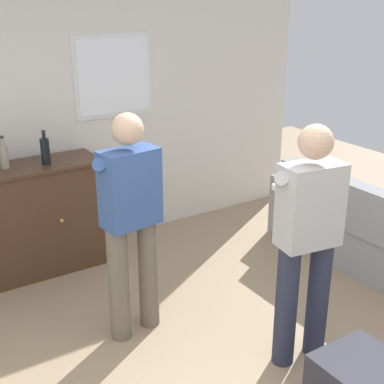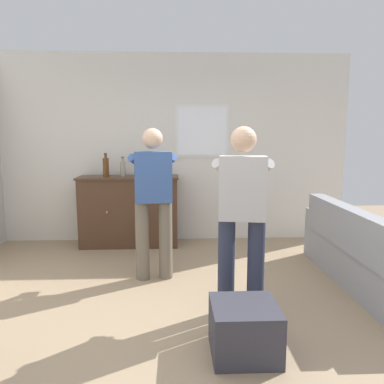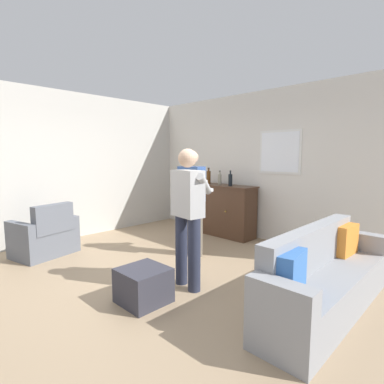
% 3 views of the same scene
% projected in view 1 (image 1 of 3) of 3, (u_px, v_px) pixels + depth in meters
% --- Properties ---
extents(wall_back_with_window, '(5.20, 0.15, 2.80)m').
position_uv_depth(wall_back_with_window, '(74.00, 106.00, 5.04)').
color(wall_back_with_window, silver).
rests_on(wall_back_with_window, ground).
extents(couch, '(0.57, 2.25, 0.85)m').
position_uv_depth(couch, '(369.00, 236.00, 4.86)').
color(couch, gray).
rests_on(couch, ground).
extents(sideboard_cabinet, '(1.44, 0.49, 1.02)m').
position_uv_depth(sideboard_cabinet, '(22.00, 222.00, 4.72)').
color(sideboard_cabinet, '#472D1E').
rests_on(sideboard_cabinet, ground).
extents(bottle_liquor_amber, '(0.08, 0.08, 0.28)m').
position_uv_depth(bottle_liquor_amber, '(4.00, 156.00, 4.48)').
color(bottle_liquor_amber, gray).
rests_on(bottle_liquor_amber, sideboard_cabinet).
extents(bottle_spirits_clear, '(0.08, 0.08, 0.30)m').
position_uv_depth(bottle_spirits_clear, '(45.00, 151.00, 4.58)').
color(bottle_spirits_clear, black).
rests_on(bottle_spirits_clear, sideboard_cabinet).
extents(person_standing_left, '(0.55, 0.50, 1.68)m').
position_uv_depth(person_standing_left, '(130.00, 216.00, 3.76)').
color(person_standing_left, '#6B6051').
rests_on(person_standing_left, ground).
extents(person_standing_right, '(0.55, 0.50, 1.68)m').
position_uv_depth(person_standing_right, '(307.00, 236.00, 3.47)').
color(person_standing_right, '#282D42').
rests_on(person_standing_right, ground).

